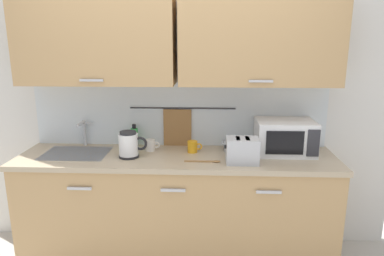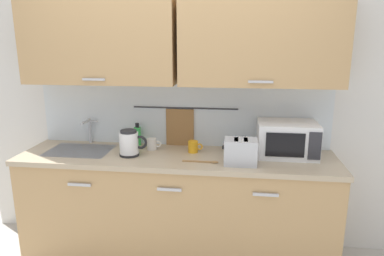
{
  "view_description": "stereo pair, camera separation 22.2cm",
  "coord_description": "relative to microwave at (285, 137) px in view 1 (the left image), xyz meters",
  "views": [
    {
      "loc": [
        0.25,
        -2.36,
        1.8
      ],
      "look_at": [
        0.12,
        0.33,
        1.12
      ],
      "focal_mm": 32.97,
      "sensor_mm": 36.0,
      "label": 1
    },
    {
      "loc": [
        0.47,
        -2.34,
        1.8
      ],
      "look_at": [
        0.12,
        0.33,
        1.12
      ],
      "focal_mm": 32.97,
      "sensor_mm": 36.0,
      "label": 2
    }
  ],
  "objects": [
    {
      "name": "wooden_spoon",
      "position": [
        -0.63,
        -0.25,
        -0.13
      ],
      "size": [
        0.28,
        0.04,
        0.01
      ],
      "color": "#9E7042",
      "rests_on": "counter_unit"
    },
    {
      "name": "mug_near_sink",
      "position": [
        -1.1,
        0.01,
        -0.09
      ],
      "size": [
        0.12,
        0.08,
        0.09
      ],
      "color": "silver",
      "rests_on": "counter_unit"
    },
    {
      "name": "electric_kettle",
      "position": [
        -1.24,
        -0.16,
        -0.03
      ],
      "size": [
        0.23,
        0.16,
        0.21
      ],
      "color": "black",
      "rests_on": "counter_unit"
    },
    {
      "name": "toaster",
      "position": [
        -0.36,
        -0.25,
        -0.04
      ],
      "size": [
        0.26,
        0.17,
        0.19
      ],
      "color": "#B7BABF",
      "rests_on": "counter_unit"
    },
    {
      "name": "mixing_bowl",
      "position": [
        -0.4,
        0.03,
        -0.09
      ],
      "size": [
        0.21,
        0.21,
        0.08
      ],
      "color": "#A5ADB7",
      "rests_on": "counter_unit"
    },
    {
      "name": "dish_soap_bottle",
      "position": [
        -1.25,
        0.13,
        -0.05
      ],
      "size": [
        0.06,
        0.06,
        0.2
      ],
      "color": "green",
      "rests_on": "counter_unit"
    },
    {
      "name": "back_wall_assembly",
      "position": [
        -0.87,
        0.12,
        0.49
      ],
      "size": [
        3.7,
        0.41,
        2.5
      ],
      "color": "silver",
      "rests_on": "ground"
    },
    {
      "name": "sink_faucet",
      "position": [
        -1.69,
        0.12,
        0.01
      ],
      "size": [
        0.09,
        0.17,
        0.22
      ],
      "color": "#B2B5BA",
      "rests_on": "counter_unit"
    },
    {
      "name": "counter_unit",
      "position": [
        -0.88,
        -0.11,
        -0.58
      ],
      "size": [
        2.53,
        0.64,
        0.9
      ],
      "color": "tan",
      "rests_on": "ground"
    },
    {
      "name": "microwave",
      "position": [
        0.0,
        0.0,
        0.0
      ],
      "size": [
        0.46,
        0.35,
        0.27
      ],
      "color": "white",
      "rests_on": "counter_unit"
    },
    {
      "name": "mug_by_kettle",
      "position": [
        -0.74,
        -0.02,
        -0.09
      ],
      "size": [
        0.12,
        0.08,
        0.09
      ],
      "color": "orange",
      "rests_on": "counter_unit"
    }
  ]
}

